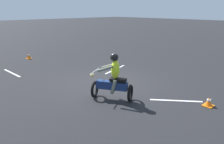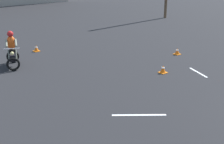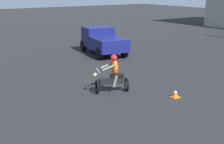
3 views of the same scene
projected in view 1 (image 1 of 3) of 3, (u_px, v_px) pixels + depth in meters
ground_plane at (108, 83)px, 9.41m from camera, size 120.00×120.00×0.00m
motorcycle_rider_foreground at (113, 80)px, 7.51m from camera, size 1.51×1.22×1.66m
traffic_cone_near_right at (29, 56)px, 13.93m from camera, size 0.32×0.32×0.37m
traffic_cone_mid_center at (209, 102)px, 7.12m from camera, size 0.32×0.32×0.31m
lane_stripe_e at (12, 73)px, 10.87m from camera, size 1.85×0.16×0.01m
lane_stripe_sw at (176, 101)px, 7.59m from camera, size 1.43×1.23×0.01m
lane_stripe_s at (115, 69)px, 11.52m from camera, size 0.63×1.92×0.01m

